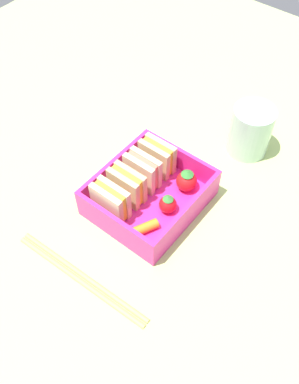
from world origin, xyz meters
TOP-DOWN VIEW (x-y plane):
  - ground_plane at (0.00, 0.00)cm, footprint 120.00×120.00cm
  - bento_tray at (0.00, 0.00)cm, footprint 15.68×13.70cm
  - bento_rim at (0.00, 0.00)cm, footprint 15.68×13.70cm
  - sandwich_left at (-5.21, 2.68)cm, footprint 2.50×5.36cm
  - sandwich_center_left at (-1.74, 2.68)cm, footprint 2.50×5.36cm
  - sandwich_center at (1.74, 2.68)cm, footprint 2.50×5.36cm
  - sandwich_center_right at (5.21, 2.68)cm, footprint 2.50×5.36cm
  - carrot_stick_far_left at (-4.63, -2.99)cm, footprint 3.82×2.77cm
  - strawberry_left at (-0.03, -3.27)cm, footprint 2.52×2.52cm
  - strawberry_far_left at (4.88, -3.00)cm, footprint 3.06×3.06cm
  - chopstick_pair at (-14.97, -0.55)cm, footprint 2.40×21.06cm
  - drinking_glass at (18.41, -5.49)cm, footprint 6.49×6.49cm

SIDE VIEW (x-z plane):
  - ground_plane at x=0.00cm, z-range -2.00..0.00cm
  - chopstick_pair at x=-14.97cm, z-range 0.00..0.70cm
  - bento_tray at x=0.00cm, z-range 0.00..1.20cm
  - carrot_stick_far_left at x=-4.63cm, z-range 1.20..2.58cm
  - strawberry_left at x=-0.03cm, z-range 1.02..4.14cm
  - strawberry_far_left at x=4.88cm, z-range 1.02..4.68cm
  - bento_rim at x=0.00cm, z-range 1.20..5.05cm
  - sandwich_left at x=-5.21cm, z-range 1.20..6.39cm
  - sandwich_center_left at x=-1.74cm, z-range 1.20..6.39cm
  - sandwich_center at x=1.74cm, z-range 1.20..6.39cm
  - sandwich_center_right at x=5.21cm, z-range 1.20..6.39cm
  - drinking_glass at x=18.41cm, z-range 0.00..8.09cm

